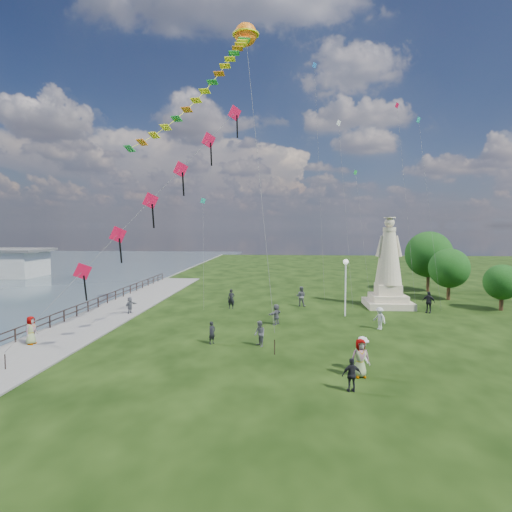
# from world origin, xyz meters

# --- Properties ---
(waterfront) EXTENTS (200.00, 200.00, 1.51)m
(waterfront) POSITION_xyz_m (-15.24, 8.99, -0.06)
(waterfront) COLOR #35464F
(waterfront) RESTS_ON ground
(statue) EXTENTS (4.22, 4.22, 8.43)m
(statue) POSITION_xyz_m (10.61, 18.85, 3.18)
(statue) COLOR tan
(statue) RESTS_ON ground
(lamppost) EXTENTS (0.45, 0.45, 4.83)m
(lamppost) POSITION_xyz_m (6.05, 14.28, 3.48)
(lamppost) COLOR silver
(lamppost) RESTS_ON ground
(tree_row) EXTENTS (7.22, 15.34, 6.98)m
(tree_row) POSITION_xyz_m (17.90, 26.01, 3.81)
(tree_row) COLOR #382314
(tree_row) RESTS_ON ground
(person_0) EXTENTS (0.59, 0.64, 1.46)m
(person_0) POSITION_xyz_m (-3.61, 5.00, 0.73)
(person_0) COLOR black
(person_0) RESTS_ON ground
(person_1) EXTENTS (0.82, 0.93, 1.63)m
(person_1) POSITION_xyz_m (-0.50, 4.63, 0.81)
(person_1) COLOR #595960
(person_1) RESTS_ON ground
(person_2) EXTENTS (0.86, 1.30, 1.84)m
(person_2) POSITION_xyz_m (5.20, 0.48, 0.92)
(person_2) COLOR silver
(person_2) RESTS_ON ground
(person_3) EXTENTS (0.99, 0.64, 1.57)m
(person_3) POSITION_xyz_m (4.24, -2.40, 0.78)
(person_3) COLOR black
(person_3) RESTS_ON ground
(person_4) EXTENTS (1.05, 0.76, 1.95)m
(person_4) POSITION_xyz_m (4.94, -0.41, 0.97)
(person_4) COLOR #595960
(person_4) RESTS_ON ground
(person_5) EXTENTS (0.98, 1.45, 1.44)m
(person_5) POSITION_xyz_m (-12.29, 13.46, 0.72)
(person_5) COLOR #595960
(person_5) RESTS_ON ground
(person_6) EXTENTS (0.69, 0.49, 1.80)m
(person_6) POSITION_xyz_m (-3.99, 16.82, 0.90)
(person_6) COLOR black
(person_6) RESTS_ON ground
(person_7) EXTENTS (1.01, 0.74, 1.89)m
(person_7) POSITION_xyz_m (2.45, 18.50, 0.94)
(person_7) COLOR #595960
(person_7) RESTS_ON ground
(person_8) EXTENTS (1.08, 1.18, 1.65)m
(person_8) POSITION_xyz_m (7.99, 9.80, 0.82)
(person_8) COLOR silver
(person_8) RESTS_ON ground
(person_9) EXTENTS (1.24, 1.11, 1.91)m
(person_9) POSITION_xyz_m (13.51, 16.26, 0.95)
(person_9) COLOR black
(person_9) RESTS_ON ground
(person_10) EXTENTS (0.66, 0.95, 1.80)m
(person_10) POSITION_xyz_m (-15.00, 3.66, 0.90)
(person_10) COLOR #595960
(person_10) RESTS_ON ground
(person_11) EXTENTS (1.33, 1.60, 1.60)m
(person_11) POSITION_xyz_m (0.34, 10.73, 0.80)
(person_11) COLOR #595960
(person_11) RESTS_ON ground
(red_kite_train) EXTENTS (11.49, 9.35, 15.89)m
(red_kite_train) POSITION_xyz_m (-6.59, 4.61, 9.84)
(red_kite_train) COLOR black
(red_kite_train) RESTS_ON ground
(serpent_kite) EXTENTS (8.52, 13.05, 23.92)m
(serpent_kite) POSITION_xyz_m (-2.35, 13.36, 22.79)
(serpent_kite) COLOR black
(serpent_kite) RESTS_ON ground
(small_kites) EXTENTS (22.53, 15.06, 25.42)m
(small_kites) POSITION_xyz_m (6.96, 23.82, 14.19)
(small_kites) COLOR teal
(small_kites) RESTS_ON ground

